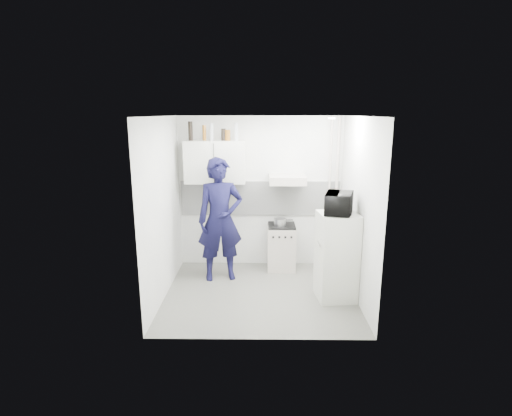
{
  "coord_description": "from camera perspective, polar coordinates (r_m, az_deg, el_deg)",
  "views": [
    {
      "loc": [
        0.01,
        -5.53,
        2.65
      ],
      "look_at": [
        -0.06,
        0.3,
        1.25
      ],
      "focal_mm": 28.0,
      "sensor_mm": 36.0,
      "label": 1
    }
  ],
  "objects": [
    {
      "name": "wall_back",
      "position": [
        6.92,
        0.6,
        2.23
      ],
      "size": [
        2.8,
        0.0,
        2.8
      ],
      "primitive_type": "plane",
      "rotation": [
        1.57,
        0.0,
        0.0
      ],
      "color": "white",
      "rests_on": "floor"
    },
    {
      "name": "canister_b",
      "position": [
        6.64,
        -4.08,
        10.33
      ],
      "size": [
        0.09,
        0.09,
        0.18
      ],
      "primitive_type": "cylinder",
      "color": "brown",
      "rests_on": "upper_cabinet"
    },
    {
      "name": "fridge",
      "position": [
        5.88,
        11.43,
        -6.8
      ],
      "size": [
        0.58,
        0.58,
        1.28
      ],
      "primitive_type": "cube",
      "rotation": [
        0.0,
        0.0,
        0.11
      ],
      "color": "silver",
      "rests_on": "floor"
    },
    {
      "name": "ceiling",
      "position": [
        5.53,
        0.62,
        12.98
      ],
      "size": [
        2.8,
        2.8,
        0.0
      ],
      "primitive_type": "plane",
      "color": "white",
      "rests_on": "wall_back"
    },
    {
      "name": "bottle_c",
      "position": [
        6.68,
        -7.4,
        10.6
      ],
      "size": [
        0.06,
        0.06,
        0.25
      ],
      "primitive_type": "cylinder",
      "color": "brown",
      "rests_on": "upper_cabinet"
    },
    {
      "name": "canister_a",
      "position": [
        6.64,
        -4.67,
        10.41
      ],
      "size": [
        0.08,
        0.08,
        0.19
      ],
      "primitive_type": "cylinder",
      "color": "black",
      "rests_on": "upper_cabinet"
    },
    {
      "name": "stove",
      "position": [
        6.92,
        3.63,
        -5.67
      ],
      "size": [
        0.48,
        0.48,
        0.76
      ],
      "primitive_type": "cube",
      "color": "#BFB4A7",
      "rests_on": "floor"
    },
    {
      "name": "backsplash",
      "position": [
        6.92,
        0.6,
        1.4
      ],
      "size": [
        2.74,
        0.03,
        0.6
      ],
      "primitive_type": "cube",
      "color": "white",
      "rests_on": "wall_back"
    },
    {
      "name": "wall_right",
      "position": [
        5.86,
        14.4,
        -0.25
      ],
      "size": [
        0.0,
        2.6,
        2.6
      ],
      "primitive_type": "plane",
      "rotation": [
        1.57,
        0.0,
        -1.57
      ],
      "color": "white",
      "rests_on": "floor"
    },
    {
      "name": "person",
      "position": [
        6.37,
        -5.13,
        -1.69
      ],
      "size": [
        0.81,
        0.62,
        1.98
      ],
      "primitive_type": "imported",
      "rotation": [
        0.0,
        0.0,
        0.23
      ],
      "color": "black",
      "rests_on": "floor"
    },
    {
      "name": "wall_left",
      "position": [
        5.87,
        -13.23,
        -0.17
      ],
      "size": [
        0.0,
        2.6,
        2.6
      ],
      "primitive_type": "plane",
      "rotation": [
        1.57,
        0.0,
        1.57
      ],
      "color": "white",
      "rests_on": "floor"
    },
    {
      "name": "range_hood",
      "position": [
        6.64,
        4.5,
        4.09
      ],
      "size": [
        0.6,
        0.5,
        0.14
      ],
      "primitive_type": "cube",
      "color": "#BFB4A7",
      "rests_on": "wall_back"
    },
    {
      "name": "stove_top",
      "position": [
        6.8,
        3.68,
        -2.52
      ],
      "size": [
        0.46,
        0.46,
        0.03
      ],
      "primitive_type": "cube",
      "color": "black",
      "rests_on": "stove"
    },
    {
      "name": "microwave",
      "position": [
        5.66,
        11.79,
        0.67
      ],
      "size": [
        0.6,
        0.48,
        0.29
      ],
      "primitive_type": "imported",
      "rotation": [
        0.0,
        0.0,
        1.3
      ],
      "color": "black",
      "rests_on": "fridge"
    },
    {
      "name": "bottle_d",
      "position": [
        6.66,
        -6.39,
        10.73
      ],
      "size": [
        0.06,
        0.06,
        0.28
      ],
      "primitive_type": "cylinder",
      "color": "#B2B7BC",
      "rests_on": "upper_cabinet"
    },
    {
      "name": "ceiling_spot_fixture",
      "position": [
        5.82,
        10.76,
        12.48
      ],
      "size": [
        0.1,
        0.1,
        0.02
      ],
      "primitive_type": "cylinder",
      "color": "white",
      "rests_on": "ceiling"
    },
    {
      "name": "floor",
      "position": [
        6.13,
        0.55,
        -12.1
      ],
      "size": [
        2.8,
        2.8,
        0.0
      ],
      "primitive_type": "plane",
      "color": "#62625A",
      "rests_on": "ground"
    },
    {
      "name": "pipe_b",
      "position": [
        6.94,
        10.4,
        2.05
      ],
      "size": [
        0.04,
        0.04,
        2.6
      ],
      "primitive_type": "cylinder",
      "color": "#BFB4A7",
      "rests_on": "floor"
    },
    {
      "name": "pipe_a",
      "position": [
        6.96,
        11.38,
        2.04
      ],
      "size": [
        0.05,
        0.05,
        2.6
      ],
      "primitive_type": "cylinder",
      "color": "#BFB4A7",
      "rests_on": "floor"
    },
    {
      "name": "bottle_e",
      "position": [
        6.63,
        -2.87,
        10.82
      ],
      "size": [
        0.07,
        0.07,
        0.28
      ],
      "primitive_type": "cylinder",
      "color": "#B2B7BC",
      "rests_on": "upper_cabinet"
    },
    {
      "name": "bottle_a",
      "position": [
        6.71,
        -9.35,
        10.79
      ],
      "size": [
        0.07,
        0.07,
        0.31
      ],
      "primitive_type": "cylinder",
      "color": "black",
      "rests_on": "upper_cabinet"
    },
    {
      "name": "saucepan",
      "position": [
        6.77,
        3.45,
        -1.99
      ],
      "size": [
        0.2,
        0.2,
        0.11
      ],
      "primitive_type": "cylinder",
      "color": "silver",
      "rests_on": "stove_top"
    },
    {
      "name": "upper_cabinet",
      "position": [
        6.7,
        -5.86,
        6.56
      ],
      "size": [
        1.0,
        0.35,
        0.7
      ],
      "primitive_type": "cube",
      "color": "silver",
      "rests_on": "wall_back"
    }
  ]
}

